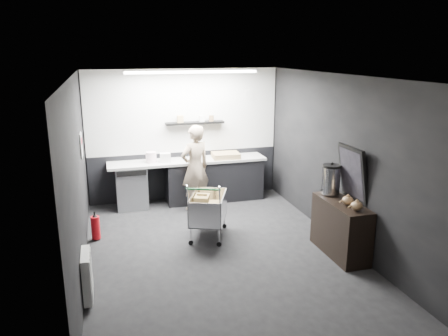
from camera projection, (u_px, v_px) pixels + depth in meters
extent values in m
plane|color=black|center=(219.00, 251.00, 6.84)|extent=(5.50, 5.50, 0.00)
plane|color=silver|center=(218.00, 76.00, 6.14)|extent=(5.50, 5.50, 0.00)
plane|color=black|center=(184.00, 135.00, 9.05)|extent=(5.50, 0.00, 5.50)
plane|color=black|center=(298.00, 245.00, 3.94)|extent=(5.50, 0.00, 5.50)
plane|color=black|center=(78.00, 179.00, 5.97)|extent=(0.00, 5.50, 5.50)
plane|color=black|center=(339.00, 160.00, 7.01)|extent=(0.00, 5.50, 5.50)
cube|color=silver|center=(184.00, 111.00, 8.90)|extent=(3.95, 0.02, 1.70)
cube|color=black|center=(185.00, 175.00, 9.25)|extent=(3.95, 0.02, 1.00)
cube|color=black|center=(195.00, 123.00, 8.91)|extent=(1.20, 0.22, 0.04)
cylinder|color=silver|center=(249.00, 95.00, 9.18)|extent=(0.20, 0.03, 0.20)
cube|color=white|center=(81.00, 145.00, 7.13)|extent=(0.02, 0.30, 0.40)
cube|color=red|center=(81.00, 141.00, 7.11)|extent=(0.02, 0.22, 0.10)
cube|color=silver|center=(87.00, 276.00, 5.41)|extent=(0.10, 0.50, 0.60)
cube|color=white|center=(192.00, 72.00, 7.87)|extent=(2.40, 0.20, 0.04)
cube|color=black|center=(214.00, 180.00, 9.12)|extent=(2.00, 0.56, 0.85)
cube|color=#B3B3AE|center=(188.00, 161.00, 8.86)|extent=(3.20, 0.60, 0.05)
cube|color=#9EA0A5|center=(132.00, 187.00, 8.68)|extent=(0.60, 0.58, 0.85)
cube|color=black|center=(132.00, 174.00, 8.31)|extent=(0.56, 0.02, 0.10)
imported|color=beige|center=(195.00, 168.00, 8.47)|extent=(0.72, 0.59, 1.69)
cube|color=silver|center=(208.00, 219.00, 7.33)|extent=(0.82, 0.98, 0.02)
cube|color=silver|center=(193.00, 209.00, 7.21)|extent=(0.33, 0.78, 0.44)
cube|color=silver|center=(223.00, 206.00, 7.34)|extent=(0.33, 0.78, 0.44)
cube|color=silver|center=(214.00, 216.00, 6.90)|extent=(0.51, 0.22, 0.44)
cube|color=silver|center=(203.00, 200.00, 7.65)|extent=(0.51, 0.22, 0.44)
cylinder|color=silver|center=(200.00, 237.00, 6.95)|extent=(0.02, 0.02, 0.29)
cylinder|color=silver|center=(228.00, 234.00, 7.07)|extent=(0.02, 0.02, 0.29)
cylinder|color=silver|center=(190.00, 220.00, 7.66)|extent=(0.02, 0.02, 0.29)
cylinder|color=silver|center=(216.00, 218.00, 7.78)|extent=(0.02, 0.02, 0.29)
cylinder|color=#268C43|center=(215.00, 189.00, 6.72)|extent=(0.51, 0.23, 0.03)
cube|color=olive|center=(200.00, 207.00, 7.34)|extent=(0.33, 0.36, 0.37)
cube|color=olive|center=(218.00, 211.00, 7.21)|extent=(0.30, 0.34, 0.33)
cylinder|color=black|center=(200.00, 245.00, 6.99)|extent=(0.08, 0.06, 0.08)
cylinder|color=black|center=(191.00, 227.00, 7.69)|extent=(0.08, 0.06, 0.08)
cylinder|color=black|center=(228.00, 241.00, 7.11)|extent=(0.08, 0.06, 0.08)
cylinder|color=black|center=(216.00, 224.00, 7.81)|extent=(0.08, 0.06, 0.08)
cube|color=black|center=(340.00, 228.00, 6.66)|extent=(0.42, 1.13, 0.84)
cylinder|color=silver|center=(331.00, 180.00, 6.84)|extent=(0.28, 0.28, 0.43)
cylinder|color=black|center=(332.00, 166.00, 6.77)|extent=(0.28, 0.28, 0.04)
sphere|color=black|center=(332.00, 164.00, 6.76)|extent=(0.05, 0.05, 0.05)
ellipsoid|color=brown|center=(348.00, 201.00, 6.40)|extent=(0.17, 0.17, 0.14)
ellipsoid|color=brown|center=(357.00, 206.00, 6.18)|extent=(0.17, 0.17, 0.14)
cube|color=black|center=(353.00, 174.00, 6.53)|extent=(0.20, 0.66, 0.84)
cube|color=black|center=(351.00, 174.00, 6.52)|extent=(0.14, 0.56, 0.72)
cylinder|color=red|center=(96.00, 228.00, 7.21)|extent=(0.14, 0.14, 0.38)
cone|color=black|center=(95.00, 215.00, 7.16)|extent=(0.10, 0.10, 0.06)
cylinder|color=black|center=(94.00, 213.00, 7.15)|extent=(0.03, 0.03, 0.06)
cube|color=#A18656|center=(226.00, 155.00, 9.00)|extent=(0.57, 0.45, 0.11)
cylinder|color=silver|center=(151.00, 157.00, 8.64)|extent=(0.21, 0.21, 0.21)
cube|color=silver|center=(165.00, 158.00, 8.67)|extent=(0.21, 0.17, 0.18)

